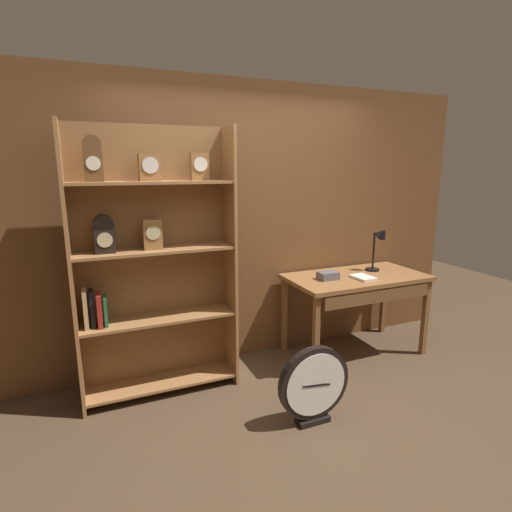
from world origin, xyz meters
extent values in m
plane|color=#4C3826|center=(0.00, 0.00, 0.00)|extent=(10.00, 10.00, 0.00)
cube|color=brown|center=(0.00, 1.40, 1.30)|extent=(4.80, 0.05, 2.60)
cube|color=#9E6B3D|center=(-1.51, 1.00, 1.08)|extent=(0.02, 0.30, 2.15)
cube|color=#9E6B3D|center=(-0.30, 1.00, 1.08)|extent=(0.03, 0.30, 2.15)
cube|color=brown|center=(-0.91, 1.15, 1.08)|extent=(1.24, 0.01, 2.15)
cube|color=#9E6B3D|center=(-0.91, 1.00, 0.09)|extent=(1.19, 0.29, 0.02)
cube|color=#9E6B3D|center=(-0.91, 1.00, 0.65)|extent=(1.19, 0.29, 0.02)
cube|color=#9E6B3D|center=(-0.91, 1.00, 1.21)|extent=(1.19, 0.29, 0.02)
cube|color=#9E6B3D|center=(-0.91, 1.00, 1.72)|extent=(1.19, 0.29, 0.02)
cube|color=brown|center=(-1.31, 0.98, 1.84)|extent=(0.13, 0.07, 0.22)
cylinder|color=brown|center=(-1.31, 0.98, 1.99)|extent=(0.13, 0.07, 0.13)
cylinder|color=silver|center=(-1.31, 0.94, 1.86)|extent=(0.10, 0.01, 0.10)
cube|color=black|center=(-1.27, 1.01, 1.31)|extent=(0.14, 0.11, 0.18)
cylinder|color=black|center=(-1.27, 1.01, 1.43)|extent=(0.14, 0.11, 0.14)
cylinder|color=#C6B78C|center=(-1.27, 0.95, 1.32)|extent=(0.11, 0.01, 0.11)
cube|color=olive|center=(-0.92, 1.01, 1.83)|extent=(0.15, 0.10, 0.20)
cylinder|color=silver|center=(-0.92, 0.95, 1.85)|extent=(0.12, 0.01, 0.12)
cube|color=olive|center=(-0.93, 1.01, 1.33)|extent=(0.14, 0.10, 0.23)
cylinder|color=#C6B78C|center=(-0.93, 0.95, 1.35)|extent=(0.11, 0.01, 0.11)
cube|color=olive|center=(-0.54, 1.01, 1.84)|extent=(0.14, 0.07, 0.21)
cylinder|color=white|center=(-0.54, 0.98, 1.86)|extent=(0.11, 0.01, 0.11)
cube|color=tan|center=(-1.44, 0.99, 0.81)|extent=(0.03, 0.13, 0.30)
cube|color=black|center=(-1.40, 1.02, 0.80)|extent=(0.03, 0.14, 0.28)
cube|color=maroon|center=(-1.35, 0.99, 0.78)|extent=(0.03, 0.15, 0.26)
cube|color=#236638|center=(-1.31, 0.99, 0.77)|extent=(0.02, 0.13, 0.23)
cube|color=brown|center=(1.00, 0.99, 0.79)|extent=(1.35, 0.71, 0.04)
cube|color=brown|center=(0.37, 0.69, 0.38)|extent=(0.05, 0.05, 0.77)
cube|color=brown|center=(1.62, 0.69, 0.38)|extent=(0.05, 0.05, 0.77)
cube|color=brown|center=(0.37, 1.29, 0.38)|extent=(0.05, 0.05, 0.77)
cube|color=brown|center=(1.62, 1.29, 0.38)|extent=(0.05, 0.05, 0.77)
cube|color=brown|center=(1.00, 0.66, 0.70)|extent=(1.15, 0.03, 0.12)
cylinder|color=black|center=(1.26, 1.08, 0.82)|extent=(0.14, 0.14, 0.02)
cylinder|color=black|center=(1.26, 1.08, 1.01)|extent=(0.02, 0.02, 0.37)
cone|color=black|center=(1.32, 1.03, 1.20)|extent=(0.13, 0.16, 0.14)
cube|color=#595960|center=(0.66, 0.98, 0.84)|extent=(0.18, 0.13, 0.07)
cube|color=silver|center=(0.98, 0.86, 0.82)|extent=(0.18, 0.23, 0.02)
cube|color=black|center=(0.03, 0.15, 0.02)|extent=(0.25, 0.11, 0.04)
cylinder|color=black|center=(0.03, 0.15, 0.32)|extent=(0.55, 0.06, 0.55)
cylinder|color=silver|center=(0.03, 0.12, 0.32)|extent=(0.48, 0.01, 0.48)
cube|color=black|center=(0.03, 0.11, 0.32)|extent=(0.17, 0.01, 0.03)
cube|color=black|center=(0.03, 0.11, 0.32)|extent=(0.23, 0.01, 0.04)
camera|label=1|loc=(-1.39, -2.11, 1.83)|focal=28.29mm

